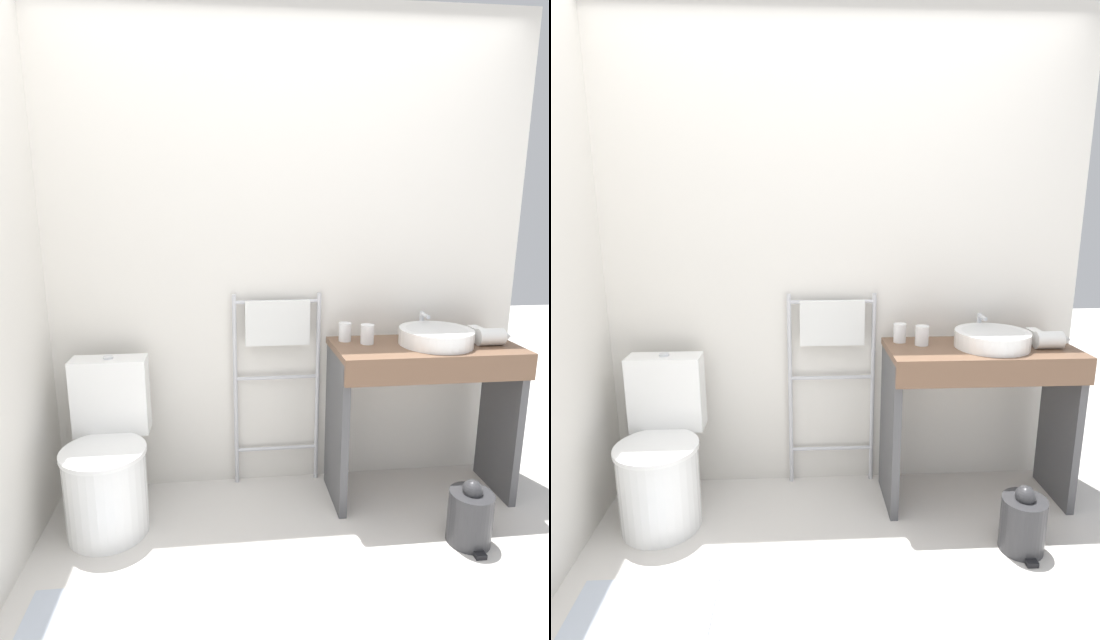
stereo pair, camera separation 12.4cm
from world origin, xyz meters
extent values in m
cube|color=silver|center=(0.00, 1.35, 1.27)|extent=(2.68, 0.12, 2.55)
cylinder|color=white|center=(-0.90, 0.88, 0.21)|extent=(0.39, 0.39, 0.41)
cylinder|color=white|center=(-0.90, 0.88, 0.42)|extent=(0.40, 0.40, 0.02)
cube|color=white|center=(-0.90, 1.13, 0.61)|extent=(0.38, 0.15, 0.40)
cylinder|color=silver|center=(-0.90, 1.13, 0.82)|extent=(0.05, 0.05, 0.01)
cylinder|color=silver|center=(-0.25, 1.26, 0.55)|extent=(0.02, 0.02, 1.10)
cylinder|color=silver|center=(0.21, 1.26, 0.55)|extent=(0.02, 0.02, 1.10)
cylinder|color=silver|center=(-0.02, 1.26, 0.20)|extent=(0.46, 0.02, 0.02)
cylinder|color=silver|center=(-0.02, 1.26, 0.63)|extent=(0.46, 0.02, 0.02)
cylinder|color=silver|center=(-0.02, 1.26, 1.06)|extent=(0.46, 0.02, 0.02)
cube|color=silver|center=(-0.02, 1.23, 0.95)|extent=(0.35, 0.04, 0.24)
cube|color=brown|center=(0.73, 1.03, 0.84)|extent=(0.96, 0.44, 0.03)
cube|color=brown|center=(0.73, 0.82, 0.77)|extent=(0.96, 0.02, 0.10)
cube|color=#4C4C4F|center=(0.27, 1.03, 0.41)|extent=(0.04, 0.38, 0.82)
cube|color=#4C4C4F|center=(1.19, 1.03, 0.41)|extent=(0.04, 0.38, 0.82)
cylinder|color=white|center=(0.78, 1.03, 0.90)|extent=(0.38, 0.38, 0.08)
cylinder|color=silver|center=(0.78, 1.03, 0.94)|extent=(0.31, 0.31, 0.01)
cylinder|color=silver|center=(0.78, 1.22, 0.93)|extent=(0.02, 0.02, 0.13)
cylinder|color=silver|center=(0.78, 1.18, 0.98)|extent=(0.02, 0.09, 0.02)
cylinder|color=white|center=(0.33, 1.15, 0.91)|extent=(0.07, 0.07, 0.10)
cylinder|color=white|center=(0.43, 1.09, 0.91)|extent=(0.07, 0.07, 0.10)
cylinder|color=white|center=(1.06, 0.99, 0.90)|extent=(0.14, 0.09, 0.09)
cone|color=silver|center=(1.15, 0.99, 0.90)|extent=(0.05, 0.08, 0.08)
cube|color=white|center=(1.03, 1.08, 0.90)|extent=(0.05, 0.10, 0.06)
cylinder|color=#333335|center=(0.82, 0.61, 0.13)|extent=(0.20, 0.20, 0.26)
sphere|color=#333335|center=(0.82, 0.61, 0.28)|extent=(0.09, 0.09, 0.09)
cube|color=black|center=(0.82, 0.49, 0.01)|extent=(0.05, 0.04, 0.02)
cube|color=#B2BCCC|center=(-0.83, 0.31, 0.01)|extent=(0.56, 0.36, 0.01)
camera|label=1|loc=(-0.32, -1.36, 1.56)|focal=28.00mm
camera|label=2|loc=(-0.20, -1.37, 1.56)|focal=28.00mm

